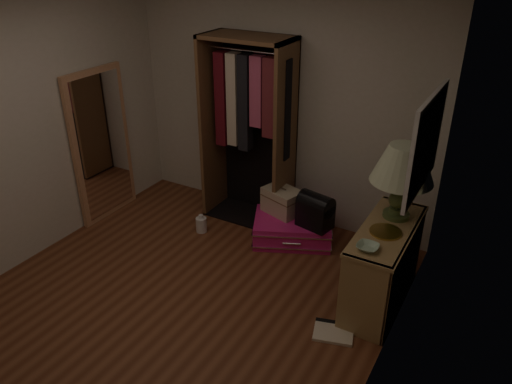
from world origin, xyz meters
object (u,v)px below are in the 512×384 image
at_px(open_wardrobe, 250,117).
at_px(train_case, 282,201).
at_px(black_bag, 315,210).
at_px(pink_suitcase, 292,229).
at_px(table_lamp, 403,165).
at_px(white_jug, 201,224).
at_px(console_bookshelf, 384,261).
at_px(floor_mirror, 102,145).

height_order(open_wardrobe, train_case, open_wardrobe).
xyz_separation_m(train_case, black_bag, (0.42, -0.10, 0.05)).
bearing_deg(pink_suitcase, train_case, 133.78).
bearing_deg(black_bag, pink_suitcase, -174.74).
xyz_separation_m(table_lamp, white_jug, (-2.06, -0.06, -1.15)).
distance_m(black_bag, table_lamp, 1.20).
relative_size(console_bookshelf, white_jug, 5.37).
distance_m(open_wardrobe, train_case, 0.97).
xyz_separation_m(console_bookshelf, floor_mirror, (-3.24, -0.05, 0.46)).
bearing_deg(table_lamp, black_bag, 162.42).
height_order(console_bookshelf, table_lamp, table_lamp).
xyz_separation_m(pink_suitcase, white_jug, (-0.94, -0.36, -0.04)).
bearing_deg(train_case, pink_suitcase, -3.87).
bearing_deg(train_case, white_jug, -133.60).
bearing_deg(open_wardrobe, train_case, -19.31).
distance_m(open_wardrobe, floor_mirror, 1.69).
height_order(floor_mirror, pink_suitcase, floor_mirror).
bearing_deg(pink_suitcase, table_lamp, -39.76).
bearing_deg(black_bag, train_case, 179.45).
relative_size(train_case, white_jug, 2.27).
height_order(console_bookshelf, pink_suitcase, console_bookshelf).
relative_size(console_bookshelf, train_case, 2.36).
xyz_separation_m(black_bag, white_jug, (-1.20, -0.33, -0.36)).
xyz_separation_m(open_wardrobe, floor_mirror, (-1.47, -0.77, -0.35)).
bearing_deg(console_bookshelf, pink_suitcase, 156.52).
bearing_deg(floor_mirror, black_bag, 11.93).
relative_size(pink_suitcase, train_case, 2.11).
height_order(black_bag, white_jug, black_bag).
xyz_separation_m(floor_mirror, train_case, (1.96, 0.60, -0.46)).
bearing_deg(black_bag, open_wardrobe, 175.81).
bearing_deg(black_bag, table_lamp, -5.51).
xyz_separation_m(open_wardrobe, train_case, (0.49, -0.17, -0.81)).
bearing_deg(open_wardrobe, black_bag, -16.26).
height_order(console_bookshelf, black_bag, console_bookshelf).
bearing_deg(floor_mirror, pink_suitcase, 14.17).
relative_size(pink_suitcase, black_bag, 2.61).
bearing_deg(white_jug, black_bag, 15.36).
bearing_deg(floor_mirror, open_wardrobe, 27.71).
distance_m(pink_suitcase, white_jug, 1.01).
xyz_separation_m(console_bookshelf, open_wardrobe, (-1.77, 0.72, 0.81)).
distance_m(open_wardrobe, table_lamp, 1.86).
distance_m(console_bookshelf, table_lamp, 0.86).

